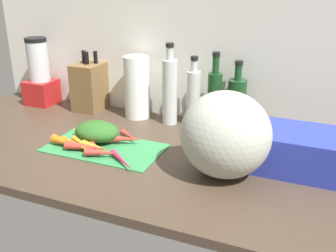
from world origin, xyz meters
TOP-DOWN VIEW (x-y plane):
  - ground_plane at (0.00, 0.00)cm, footprint 170.00×80.00cm
  - wall_back at (0.00, 38.50)cm, footprint 170.00×3.00cm
  - cutting_board at (-5.35, -4.97)cm, footprint 42.21×23.27cm
  - carrot_0 at (-0.32, 4.38)cm, footprint 10.03×7.34cm
  - carrot_1 at (-18.96, -10.37)cm, footprint 11.42×5.41cm
  - carrot_2 at (-12.37, -10.94)cm, footprint 18.10×7.35cm
  - carrot_3 at (-0.53, -0.22)cm, footprint 14.66×7.69cm
  - carrot_4 at (-14.71, -1.31)cm, footprint 13.26×7.71cm
  - carrot_5 at (-1.63, -12.37)cm, footprint 12.58×5.99cm
  - carrot_6 at (-7.36, -8.66)cm, footprint 15.33×13.80cm
  - carrot_7 at (-6.60, -9.23)cm, footprint 10.91×4.03cm
  - carrot_8 at (7.05, -14.21)cm, footprint 13.59×10.71cm
  - carrot_9 at (-8.51, -10.64)cm, footprint 17.44×5.85cm
  - carrot_10 at (-11.47, -9.19)cm, footprint 14.18×9.59cm
  - carrot_greens_pile at (-10.67, -1.13)cm, footprint 17.14×13.19cm
  - winter_squash at (39.61, -7.27)cm, footprint 28.11×25.80cm
  - knife_block at (-33.70, 30.22)cm, footprint 12.01×14.75cm
  - blender_appliance at (-59.87, 28.08)cm, footprint 12.86×12.86cm
  - paper_towel_roll at (-9.15, 29.50)cm, footprint 10.93×10.93cm
  - bottle_0 at (6.90, 27.64)cm, footprint 6.22×6.22cm
  - bottle_1 at (16.46, 29.81)cm, footprint 5.63×5.63cm
  - bottle_2 at (25.03, 30.92)cm, footprint 5.71×5.71cm
  - bottle_3 at (33.77, 32.39)cm, footprint 7.45×7.45cm
  - dish_rack at (60.95, 5.92)cm, footprint 29.13×21.12cm

SIDE VIEW (x-z plane):
  - ground_plane at x=0.00cm, z-range -3.00..0.00cm
  - cutting_board at x=-5.35cm, z-range 0.00..0.80cm
  - carrot_8 at x=7.05cm, z-range 0.80..2.81cm
  - carrot_0 at x=-0.32cm, z-range 0.80..3.20cm
  - carrot_10 at x=-11.47cm, z-range 0.80..3.27cm
  - carrot_6 at x=-7.36cm, z-range 0.80..3.68cm
  - carrot_5 at x=-1.63cm, z-range 0.80..3.68cm
  - carrot_7 at x=-6.60cm, z-range 0.80..3.71cm
  - carrot_9 at x=-8.51cm, z-range 0.80..3.80cm
  - carrot_2 at x=-12.37cm, z-range 0.80..3.83cm
  - carrot_4 at x=-14.71cm, z-range 0.80..4.13cm
  - carrot_1 at x=-18.96cm, z-range 0.80..4.23cm
  - carrot_3 at x=-0.53cm, z-range 0.80..4.33cm
  - carrot_greens_pile at x=-10.67cm, z-range 0.80..8.05cm
  - dish_rack at x=60.95cm, z-range 0.00..12.88cm
  - knife_block at x=-33.70cm, z-range -2.53..24.32cm
  - bottle_3 at x=33.77cm, z-range -3.05..24.92cm
  - bottle_1 at x=16.46cm, z-range -2.23..26.61cm
  - bottle_2 at x=25.03cm, z-range -2.97..28.01cm
  - paper_towel_roll at x=-9.15cm, z-range 0.00..26.85cm
  - blender_appliance at x=-59.87cm, z-range -2.18..29.42cm
  - winter_squash at x=39.61cm, z-range 0.00..27.35cm
  - bottle_0 at x=6.90cm, z-range -2.44..31.28cm
  - wall_back at x=0.00cm, z-range 0.00..60.00cm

